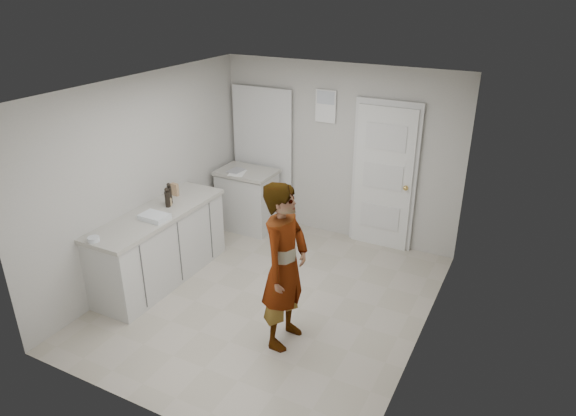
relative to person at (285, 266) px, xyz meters
The scene contains 12 objects.
ground 1.16m from the person, 130.85° to the left, with size 4.00×4.00×0.00m, color #ABA390.
room_shell 2.61m from the person, 104.83° to the left, with size 4.00×4.00×4.00m.
main_counter 2.03m from the person, 169.19° to the left, with size 0.64×1.96×0.93m.
side_counter 2.78m from the person, 129.42° to the left, with size 0.84×0.61×0.93m.
person is the anchor object (origin of this frame).
cake_mix_box 2.26m from the person, 156.76° to the left, with size 0.10×0.05×0.16m, color #95674A.
spice_jar 2.02m from the person, 162.62° to the left, with size 0.06×0.06×0.09m, color tan.
oil_cruet_a 2.01m from the person, 163.72° to the left, with size 0.06×0.06×0.25m.
oil_cruet_b 2.07m from the person, 161.53° to the left, with size 0.06×0.06×0.27m.
baking_dish 1.84m from the person, behind, with size 0.33×0.24×0.06m.
egg_bowl 2.10m from the person, 165.42° to the right, with size 0.13×0.13×0.05m.
papers 2.67m from the person, 132.57° to the left, with size 0.22×0.28×0.01m, color white.
Camera 1 is at (2.54, -4.47, 3.49)m, focal length 32.00 mm.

